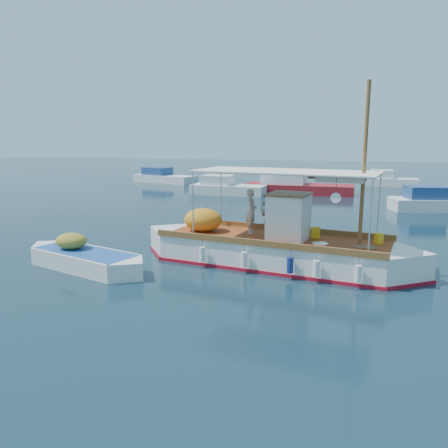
# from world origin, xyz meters

# --- Properties ---
(ground) EXTENTS (160.00, 160.00, 0.00)m
(ground) POSITION_xyz_m (0.00, 0.00, 0.00)
(ground) COLOR black
(ground) RESTS_ON ground
(fishing_caique) EXTENTS (10.87, 4.20, 6.71)m
(fishing_caique) POSITION_xyz_m (0.44, -0.09, 0.59)
(fishing_caique) COLOR white
(fishing_caique) RESTS_ON ground
(dinghy) EXTENTS (5.48, 2.75, 1.40)m
(dinghy) POSITION_xyz_m (-6.02, -2.56, 0.29)
(dinghy) COLOR white
(dinghy) RESTS_ON ground
(bg_boat_nw) EXTENTS (6.28, 2.58, 1.80)m
(bg_boat_nw) POSITION_xyz_m (-7.02, 19.54, 0.49)
(bg_boat_nw) COLOR silver
(bg_boat_nw) RESTS_ON ground
(bg_boat_n) EXTENTS (9.11, 2.97, 1.80)m
(bg_boat_n) POSITION_xyz_m (-1.43, 21.85, 0.49)
(bg_boat_n) COLOR maroon
(bg_boat_n) RESTS_ON ground
(bg_boat_ne) EXTENTS (6.24, 3.52, 1.80)m
(bg_boat_ne) POSITION_xyz_m (8.48, 15.19, 0.49)
(bg_boat_ne) COLOR silver
(bg_boat_ne) RESTS_ON ground
(bg_boat_far_w) EXTENTS (7.49, 4.37, 1.80)m
(bg_boat_far_w) POSITION_xyz_m (-16.29, 27.31, 0.49)
(bg_boat_far_w) COLOR silver
(bg_boat_far_w) RESTS_ON ground
(bg_boat_far_n) EXTENTS (5.36, 2.39, 1.80)m
(bg_boat_far_n) POSITION_xyz_m (6.61, 30.16, 0.49)
(bg_boat_far_n) COLOR silver
(bg_boat_far_n) RESTS_ON ground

